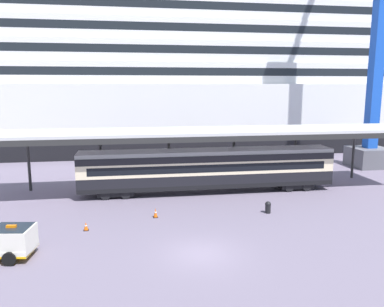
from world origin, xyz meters
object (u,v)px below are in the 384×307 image
Objects in this scene: traffic_cone_near at (155,213)px; quay_bollard at (268,207)px; cruise_ship at (103,63)px; dockside_crane at (383,24)px; traffic_cone_mid at (86,226)px; train_carriage at (208,168)px.

quay_bollard is at bearing -2.24° from traffic_cone_near.
cruise_ship is 2.77× the size of dockside_crane.
traffic_cone_near is 1.18× the size of traffic_cone_mid.
traffic_cone_mid is 0.01× the size of dockside_crane.
traffic_cone_mid is at bearing -88.58° from cruise_ship.
quay_bollard is at bearing -62.51° from train_carriage.
quay_bollard is (13.91, 1.59, 0.21)m from traffic_cone_mid.
train_carriage is (11.37, -31.47, -11.52)m from cruise_ship.
traffic_cone_near is 0.01× the size of dockside_crane.
cruise_ship is 215.35× the size of traffic_cone_near.
train_carriage reaches higher than quay_bollard.
traffic_cone_near is (-5.40, -6.42, -1.95)m from train_carriage.
traffic_cone_mid is (-10.38, -8.36, -2.01)m from train_carriage.
dockside_crane reaches higher than traffic_cone_mid.
train_carriage is at bearing -70.13° from cruise_ship.
cruise_ship is 254.55× the size of traffic_cone_mid.
train_carriage is at bearing -159.50° from dockside_crane.
train_carriage is 24.91× the size of quay_bollard.
dockside_crane reaches higher than train_carriage.
quay_bollard is at bearing -141.58° from dockside_crane.
cruise_ship is at bearing 111.28° from quay_bollard.
cruise_ship is 35.39m from train_carriage.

